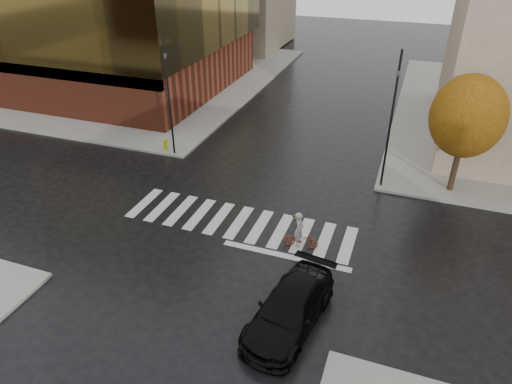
# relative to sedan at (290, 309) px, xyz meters

# --- Properties ---
(ground) EXTENTS (120.00, 120.00, 0.00)m
(ground) POSITION_rel_sedan_xyz_m (-4.27, 5.12, -0.74)
(ground) COLOR black
(ground) RESTS_ON ground
(sidewalk_nw) EXTENTS (30.00, 30.00, 0.15)m
(sidewalk_nw) POSITION_rel_sedan_xyz_m (-25.27, 26.12, -0.66)
(sidewalk_nw) COLOR gray
(sidewalk_nw) RESTS_ON ground
(crosswalk) EXTENTS (12.00, 3.00, 0.01)m
(crosswalk) POSITION_rel_sedan_xyz_m (-4.27, 5.62, -0.73)
(crosswalk) COLOR silver
(crosswalk) RESTS_ON ground
(tree_ne_a) EXTENTS (3.80, 3.80, 6.50)m
(tree_ne_a) POSITION_rel_sedan_xyz_m (5.73, 12.52, 3.72)
(tree_ne_a) COLOR black
(tree_ne_a) RESTS_ON sidewalk_ne
(sedan) EXTENTS (2.86, 5.36, 1.48)m
(sedan) POSITION_rel_sedan_xyz_m (0.00, 0.00, 0.00)
(sedan) COLOR black
(sedan) RESTS_ON ground
(cyclist) EXTENTS (1.67, 0.73, 1.85)m
(cyclist) POSITION_rel_sedan_xyz_m (-0.86, 4.71, -0.11)
(cyclist) COLOR #96290D
(cyclist) RESTS_ON ground
(traffic_light_nw) EXTENTS (0.21, 0.19, 7.41)m
(traffic_light_nw) POSITION_rel_sedan_xyz_m (-11.09, 11.42, 3.65)
(traffic_light_nw) COLOR black
(traffic_light_nw) RESTS_ON sidewalk_nw
(traffic_light_ne) EXTENTS (0.21, 0.23, 7.61)m
(traffic_light_ne) POSITION_rel_sedan_xyz_m (2.03, 11.69, 3.78)
(traffic_light_ne) COLOR black
(traffic_light_ne) RESTS_ON sidewalk_ne
(fire_hydrant) EXTENTS (0.29, 0.29, 0.80)m
(fire_hydrant) POSITION_rel_sedan_xyz_m (-11.84, 11.62, -0.15)
(fire_hydrant) COLOR #C1C80B
(fire_hydrant) RESTS_ON sidewalk_nw
(manhole) EXTENTS (0.62, 0.62, 0.01)m
(manhole) POSITION_rel_sedan_xyz_m (-1.60, 7.12, -0.73)
(manhole) COLOR #50451C
(manhole) RESTS_ON ground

